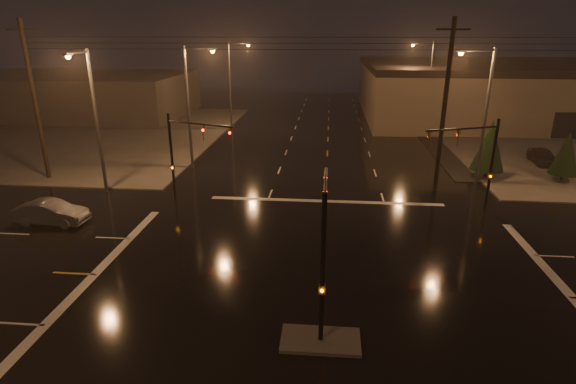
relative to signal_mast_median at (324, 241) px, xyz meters
The scene contains 19 objects.
ground 4.85m from the signal_mast_median, 90.00° to the left, with size 140.00×140.00×0.00m, color black.
sidewalk_nw 44.80m from the signal_mast_median, 132.21° to the left, with size 36.00×36.00×0.12m, color #42403B.
median_island 3.79m from the signal_mast_median, 90.00° to the right, with size 3.00×1.60×0.15m, color #42403B.
stop_bar_far 14.56m from the signal_mast_median, 90.00° to the left, with size 16.00×0.50×0.01m, color beige.
commercial_block 57.07m from the signal_mast_median, 127.83° to the left, with size 30.00×18.00×5.60m, color #3F3A38.
signal_mast_median is the anchor object (origin of this frame).
signal_mast_ne 16.27m from the signal_mast_median, 54.28° to the left, with size 4.84×1.86×6.00m.
signal_mast_nw 16.27m from the signal_mast_median, 125.72° to the left, with size 4.84×1.86×6.00m.
streetlight_1 23.94m from the signal_mast_median, 117.96° to the left, with size 2.77×0.32×10.00m.
streetlight_2 38.78m from the signal_mast_median, 106.79° to the left, with size 2.77×0.32×10.00m.
streetlight_3 22.20m from the signal_mast_median, 59.61° to the left, with size 2.77×0.32×10.00m.
streetlight_4 40.69m from the signal_mast_median, 74.03° to the left, with size 2.77×0.32×10.00m.
streetlight_5 21.53m from the signal_mast_median, 138.30° to the left, with size 0.32×2.77×10.00m.
utility_pole_0 27.95m from the signal_mast_median, 142.19° to the left, with size 2.20×0.32×12.00m.
utility_pole_1 19.00m from the signal_mast_median, 64.89° to the left, with size 2.20×0.32×12.00m.
conifer_0 24.08m from the signal_mast_median, 58.32° to the left, with size 2.53×2.53×4.66m.
conifer_1 26.92m from the signal_mast_median, 47.61° to the left, with size 2.08×2.08×3.96m.
car_parked 31.46m from the signal_mast_median, 52.92° to the left, with size 1.67×4.14×1.41m, color black.
car_crossing 18.98m from the signal_mast_median, 152.23° to the left, with size 1.51×4.34×1.43m, color #575B5F.
Camera 1 is at (0.07, -18.11, 11.06)m, focal length 28.00 mm.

